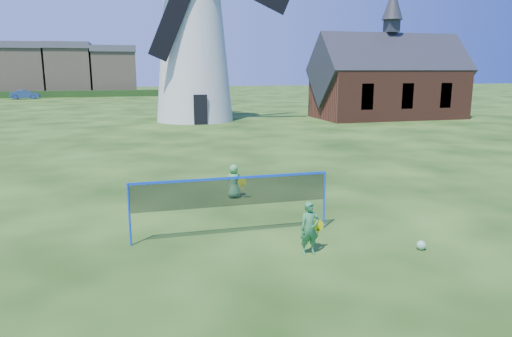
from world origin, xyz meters
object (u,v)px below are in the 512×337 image
at_px(windmill, 193,39).
at_px(player_boy, 234,181).
at_px(chapel, 389,82).
at_px(car_right, 25,95).
at_px(player_girl, 310,228).
at_px(badminton_net, 232,193).
at_px(play_ball, 421,245).

distance_m(windmill, player_boy, 25.24).
xyz_separation_m(chapel, car_right, (-35.87, 37.14, -2.43)).
bearing_deg(player_girl, badminton_net, 131.55).
height_order(badminton_net, player_boy, badminton_net).
height_order(player_boy, car_right, car_right).
xyz_separation_m(player_girl, player_boy, (-0.60, 5.23, -0.06)).
xyz_separation_m(player_boy, play_ball, (3.24, -5.69, -0.45)).
relative_size(player_girl, player_boy, 1.10).
relative_size(player_girl, play_ball, 5.60).
height_order(windmill, player_boy, windmill).
height_order(badminton_net, play_ball, badminton_net).
relative_size(player_boy, play_ball, 5.07).
xyz_separation_m(windmill, car_right, (-19.33, 35.09, -5.92)).
distance_m(windmill, car_right, 40.50).
bearing_deg(player_boy, chapel, -132.84).
relative_size(windmill, badminton_net, 3.84).
bearing_deg(chapel, player_girl, -123.24).
relative_size(badminton_net, car_right, 1.29).
height_order(windmill, play_ball, windmill).
xyz_separation_m(chapel, player_boy, (-18.69, -22.37, -2.52)).
bearing_deg(play_ball, windmill, 92.07).
relative_size(badminton_net, player_girl, 4.10).
xyz_separation_m(badminton_net, player_boy, (0.86, 3.62, -0.58)).
relative_size(chapel, car_right, 3.31).
relative_size(windmill, player_girl, 15.74).
bearing_deg(car_right, player_boy, -165.25).
bearing_deg(play_ball, car_right, 107.39).
height_order(player_girl, car_right, car_right).
xyz_separation_m(badminton_net, car_right, (-16.33, 63.13, -0.50)).
xyz_separation_m(windmill, player_girl, (-1.55, -29.65, -5.95)).
distance_m(chapel, car_right, 51.69).
height_order(badminton_net, player_girl, badminton_net).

